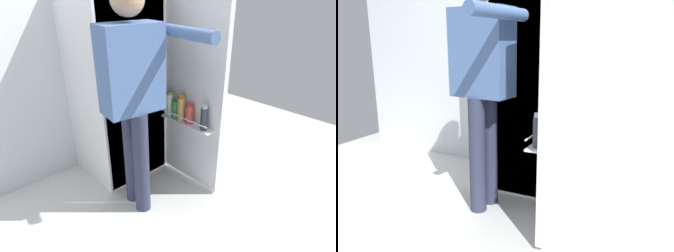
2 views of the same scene
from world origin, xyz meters
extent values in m
plane|color=silver|center=(0.00, 0.00, 0.00)|extent=(5.21, 5.21, 0.00)
cube|color=silver|center=(0.00, 0.93, 1.23)|extent=(4.40, 0.10, 2.46)
cube|color=white|center=(0.00, 0.56, 0.86)|extent=(0.66, 0.63, 1.71)
cube|color=white|center=(0.00, 0.25, 0.86)|extent=(0.62, 0.01, 1.67)
cube|color=white|center=(0.00, 0.30, 0.90)|extent=(0.58, 0.09, 0.01)
cube|color=white|center=(0.35, -0.07, 0.86)|extent=(0.05, 0.63, 1.66)
cube|color=white|center=(0.28, -0.07, 0.60)|extent=(0.10, 0.53, 0.01)
cylinder|color=silver|center=(0.23, -0.07, 0.66)|extent=(0.01, 0.51, 0.01)
cylinder|color=#EDE5CC|center=(0.28, 0.14, 0.71)|extent=(0.06, 0.06, 0.20)
cylinder|color=#B78933|center=(0.28, 0.14, 0.82)|extent=(0.05, 0.05, 0.02)
cylinder|color=tan|center=(0.28, 0.00, 0.71)|extent=(0.07, 0.07, 0.20)
cylinder|color=#996623|center=(0.28, 0.00, 0.83)|extent=(0.06, 0.06, 0.03)
cylinder|color=#333842|center=(0.28, -0.25, 0.70)|extent=(0.06, 0.06, 0.18)
cylinder|color=silver|center=(0.28, -0.25, 0.81)|extent=(0.05, 0.05, 0.02)
cylinder|color=#DB4C47|center=(0.28, -0.09, 0.68)|extent=(0.07, 0.07, 0.15)
cylinder|color=#B22D28|center=(0.28, -0.09, 0.77)|extent=(0.06, 0.06, 0.02)
cylinder|color=green|center=(0.28, 0.07, 0.69)|extent=(0.06, 0.06, 0.15)
cylinder|color=#195B28|center=(0.28, 0.07, 0.77)|extent=(0.05, 0.05, 0.02)
cylinder|color=white|center=(0.28, 0.16, 0.71)|extent=(0.07, 0.07, 0.20)
cylinder|color=#335BB2|center=(0.28, 0.16, 0.82)|extent=(0.05, 0.05, 0.02)
cylinder|color=red|center=(-0.11, 0.30, 0.94)|extent=(0.07, 0.07, 0.08)
cylinder|color=#2D334C|center=(-0.21, 0.07, 0.42)|extent=(0.12, 0.12, 0.85)
cylinder|color=#2D334C|center=(-0.23, -0.08, 0.42)|extent=(0.12, 0.12, 0.85)
cube|color=#4C6BA3|center=(-0.22, -0.01, 1.15)|extent=(0.45, 0.27, 0.60)
cylinder|color=#4C6BA3|center=(-0.20, 0.20, 1.12)|extent=(0.08, 0.08, 0.56)
cylinder|color=#4C6BA3|center=(0.03, -0.25, 1.39)|extent=(0.15, 0.57, 0.08)
camera|label=1|loc=(-1.34, -1.56, 1.65)|focal=30.50mm
camera|label=2|loc=(0.91, -2.03, 1.21)|focal=35.32mm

